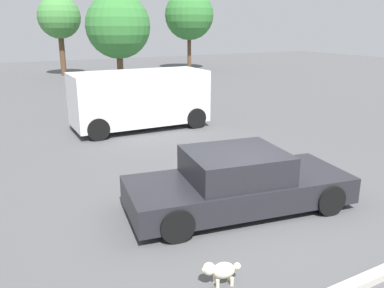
% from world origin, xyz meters
% --- Properties ---
extents(ground_plane, '(80.00, 80.00, 0.00)m').
position_xyz_m(ground_plane, '(0.00, 0.00, 0.00)').
color(ground_plane, '#515154').
extents(sedan_foreground, '(4.90, 2.61, 1.27)m').
position_xyz_m(sedan_foreground, '(0.09, 0.23, 0.58)').
color(sedan_foreground, '#232328').
rests_on(sedan_foreground, ground_plane).
extents(dog, '(0.59, 0.32, 0.40)m').
position_xyz_m(dog, '(-1.64, -1.78, 0.24)').
color(dog, beige).
rests_on(dog, ground_plane).
extents(van_white, '(4.96, 2.31, 2.11)m').
position_xyz_m(van_white, '(0.95, 7.68, 1.14)').
color(van_white, white).
rests_on(van_white, ground_plane).
extents(parking_curb, '(9.59, 0.20, 0.12)m').
position_xyz_m(parking_curb, '(0.00, -2.83, 0.06)').
color(parking_curb, '#B7B2A8').
rests_on(parking_curb, ground_plane).
extents(tree_back_left, '(4.31, 4.31, 5.84)m').
position_xyz_m(tree_back_left, '(4.75, 20.58, 3.67)').
color(tree_back_left, brown).
rests_on(tree_back_left, ground_plane).
extents(tree_back_center, '(4.13, 4.13, 6.62)m').
position_xyz_m(tree_back_center, '(12.67, 25.14, 4.54)').
color(tree_back_center, brown).
rests_on(tree_back_center, ground_plane).
extents(tree_far_right, '(3.15, 3.15, 5.89)m').
position_xyz_m(tree_far_right, '(2.08, 25.99, 4.27)').
color(tree_far_right, brown).
rests_on(tree_far_right, ground_plane).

